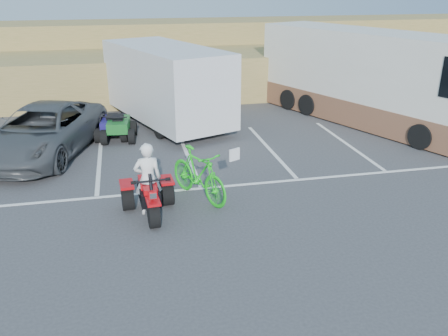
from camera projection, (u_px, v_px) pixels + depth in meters
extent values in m
plane|color=#3A3A3D|center=(220.00, 232.00, 10.37)|extent=(100.00, 100.00, 0.00)
cube|color=white|center=(4.00, 169.00, 13.84)|extent=(0.12, 5.00, 0.01)
cube|color=white|center=(99.00, 162.00, 14.37)|extent=(0.12, 5.00, 0.01)
cube|color=white|center=(188.00, 155.00, 14.91)|extent=(0.12, 5.00, 0.01)
cube|color=white|center=(270.00, 149.00, 15.44)|extent=(0.12, 5.00, 0.01)
cube|color=white|center=(346.00, 143.00, 15.97)|extent=(0.12, 5.00, 0.01)
cube|color=white|center=(418.00, 138.00, 16.50)|extent=(0.12, 5.00, 0.01)
cube|color=white|center=(202.00, 188.00, 12.55)|extent=(28.00, 0.12, 0.01)
cube|color=olive|center=(160.00, 73.00, 22.71)|extent=(40.00, 6.00, 2.00)
cube|color=olive|center=(154.00, 42.00, 25.52)|extent=(40.00, 4.00, 2.20)
imported|color=white|center=(148.00, 179.00, 10.93)|extent=(0.66, 0.45, 1.74)
imported|color=#14BF19|center=(199.00, 174.00, 11.74)|extent=(1.54, 2.23, 1.32)
imported|color=#42464A|center=(43.00, 131.00, 14.74)|extent=(4.10, 6.00, 1.52)
cube|color=silver|center=(166.00, 82.00, 17.66)|extent=(4.52, 6.69, 2.59)
cylinder|color=black|center=(168.00, 114.00, 18.12)|extent=(2.39, 1.48, 0.72)
cube|color=silver|center=(367.00, 77.00, 17.93)|extent=(5.83, 9.50, 3.36)
cube|color=brown|center=(363.00, 108.00, 18.38)|extent=(5.87, 9.52, 0.93)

